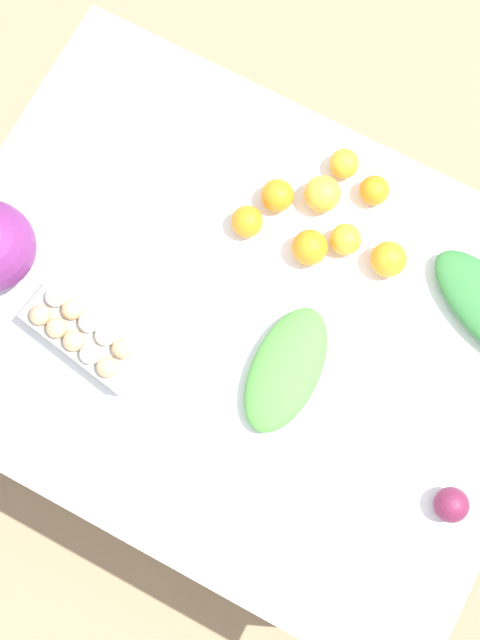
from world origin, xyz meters
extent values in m
plane|color=#937A5B|center=(0.00, 0.00, 0.00)|extent=(8.00, 8.00, 0.00)
cube|color=silver|center=(0.00, 0.00, 0.74)|extent=(1.31, 1.01, 0.03)
cylinder|color=brown|center=(0.59, -0.44, 0.36)|extent=(0.06, 0.06, 0.73)
cylinder|color=brown|center=(-0.59, 0.44, 0.36)|extent=(0.06, 0.06, 0.73)
cube|color=#A8A8A3|center=(-0.26, -0.18, 0.79)|extent=(0.27, 0.15, 0.06)
sphere|color=tan|center=(-0.36, -0.19, 0.83)|extent=(0.04, 0.04, 0.04)
sphere|color=tan|center=(-0.31, -0.20, 0.83)|extent=(0.04, 0.04, 0.04)
sphere|color=tan|center=(-0.27, -0.21, 0.83)|extent=(0.04, 0.04, 0.04)
sphere|color=white|center=(-0.23, -0.21, 0.83)|extent=(0.04, 0.04, 0.04)
sphere|color=tan|center=(-0.18, -0.22, 0.83)|extent=(0.04, 0.04, 0.04)
sphere|color=white|center=(-0.35, -0.14, 0.83)|extent=(0.04, 0.04, 0.04)
sphere|color=tan|center=(-0.30, -0.15, 0.83)|extent=(0.04, 0.04, 0.04)
sphere|color=white|center=(-0.26, -0.16, 0.83)|extent=(0.04, 0.04, 0.04)
sphere|color=white|center=(-0.22, -0.17, 0.83)|extent=(0.04, 0.04, 0.04)
sphere|color=tan|center=(-0.17, -0.17, 0.83)|extent=(0.04, 0.04, 0.04)
ellipsoid|color=#4C933D|center=(0.13, -0.05, 0.79)|extent=(0.16, 0.29, 0.06)
sphere|color=maroon|center=(0.54, -0.14, 0.79)|extent=(0.07, 0.07, 0.07)
sphere|color=orange|center=(0.04, 0.41, 0.79)|extent=(0.07, 0.07, 0.07)
sphere|color=orange|center=(0.06, 0.20, 0.80)|extent=(0.08, 0.08, 0.08)
sphere|color=orange|center=(0.12, 0.26, 0.79)|extent=(0.07, 0.07, 0.07)
sphere|color=#F9A833|center=(0.03, 0.32, 0.80)|extent=(0.08, 0.08, 0.08)
sphere|color=orange|center=(-0.09, 0.19, 0.79)|extent=(0.07, 0.07, 0.07)
sphere|color=orange|center=(-0.06, 0.28, 0.79)|extent=(0.07, 0.07, 0.07)
sphere|color=orange|center=(0.12, 0.38, 0.79)|extent=(0.06, 0.06, 0.06)
sphere|color=orange|center=(0.22, 0.26, 0.80)|extent=(0.08, 0.08, 0.08)
camera|label=1|loc=(0.20, -0.38, 2.58)|focal=50.00mm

